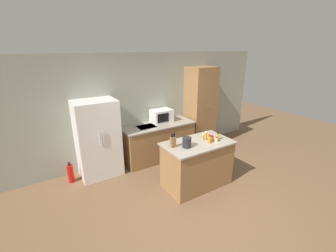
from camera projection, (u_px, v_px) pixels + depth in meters
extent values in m
plane|color=brown|center=(201.00, 203.00, 4.13)|extent=(14.00, 14.00, 0.00)
cube|color=#9EA393|center=(143.00, 107.00, 5.57)|extent=(7.20, 0.06, 2.60)
cube|color=white|center=(98.00, 139.00, 4.81)|extent=(0.87, 0.63, 1.69)
cylinder|color=silver|center=(100.00, 139.00, 4.48)|extent=(0.02, 0.02, 0.30)
cylinder|color=silver|center=(104.00, 138.00, 4.52)|extent=(0.02, 0.02, 0.30)
cube|color=olive|center=(158.00, 142.00, 5.67)|extent=(1.78, 0.66, 0.88)
cube|color=gray|center=(158.00, 125.00, 5.52)|extent=(1.82, 0.70, 0.03)
cube|color=#9EA0A3|center=(146.00, 127.00, 5.36)|extent=(0.44, 0.34, 0.01)
cube|color=olive|center=(200.00, 109.00, 6.14)|extent=(0.71, 0.59, 2.23)
sphere|color=black|center=(205.00, 110.00, 5.84)|extent=(0.02, 0.02, 0.02)
sphere|color=black|center=(210.00, 109.00, 5.92)|extent=(0.02, 0.02, 0.02)
cube|color=olive|center=(197.00, 165.00, 4.55)|extent=(1.32, 0.73, 0.91)
cube|color=gray|center=(198.00, 143.00, 4.39)|extent=(1.38, 0.79, 0.03)
cube|color=white|center=(162.00, 116.00, 5.65)|extent=(0.52, 0.37, 0.32)
cube|color=black|center=(163.00, 118.00, 5.46)|extent=(0.31, 0.01, 0.22)
cube|color=olive|center=(173.00, 142.00, 4.14)|extent=(0.10, 0.06, 0.20)
cylinder|color=black|center=(171.00, 136.00, 4.08)|extent=(0.02, 0.02, 0.08)
cylinder|color=black|center=(172.00, 136.00, 4.08)|extent=(0.02, 0.02, 0.07)
cylinder|color=black|center=(173.00, 135.00, 4.10)|extent=(0.02, 0.02, 0.07)
cylinder|color=black|center=(174.00, 135.00, 4.10)|extent=(0.02, 0.02, 0.08)
cylinder|color=black|center=(175.00, 134.00, 4.10)|extent=(0.02, 0.02, 0.10)
cylinder|color=beige|center=(216.00, 140.00, 4.41)|extent=(0.06, 0.06, 0.08)
cylinder|color=red|center=(217.00, 137.00, 4.39)|extent=(0.05, 0.05, 0.02)
cylinder|color=orange|center=(209.00, 140.00, 4.33)|extent=(0.06, 0.06, 0.14)
cylinder|color=red|center=(210.00, 136.00, 4.30)|extent=(0.05, 0.05, 0.03)
cylinder|color=orange|center=(212.00, 139.00, 4.44)|extent=(0.06, 0.06, 0.09)
cylinder|color=black|center=(212.00, 136.00, 4.42)|extent=(0.05, 0.05, 0.02)
cylinder|color=orange|center=(206.00, 136.00, 4.49)|extent=(0.05, 0.05, 0.15)
cylinder|color=silver|center=(206.00, 132.00, 4.46)|extent=(0.03, 0.03, 0.03)
cylinder|color=gold|center=(203.00, 137.00, 4.49)|extent=(0.04, 0.04, 0.11)
cylinder|color=#E5DB4C|center=(203.00, 134.00, 4.47)|extent=(0.03, 0.03, 0.02)
cylinder|color=gold|center=(218.00, 137.00, 4.49)|extent=(0.06, 0.06, 0.14)
cylinder|color=black|center=(218.00, 133.00, 4.46)|extent=(0.05, 0.05, 0.03)
cylinder|color=#232326|center=(187.00, 142.00, 4.15)|extent=(0.17, 0.17, 0.19)
sphere|color=#262628|center=(187.00, 137.00, 4.11)|extent=(0.02, 0.02, 0.02)
cylinder|color=red|center=(71.00, 174.00, 4.72)|extent=(0.13, 0.13, 0.39)
cylinder|color=black|center=(69.00, 164.00, 4.64)|extent=(0.06, 0.06, 0.07)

